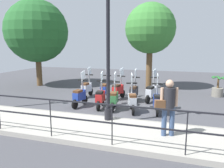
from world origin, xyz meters
TOP-DOWN VIEW (x-y plane):
  - ground_plane at (0.00, 0.00)m, footprint 28.00×28.00m
  - promenade_walkway at (-3.15, 0.00)m, footprint 2.20×20.00m
  - fence_railing at (-4.20, -0.00)m, footprint 0.04×16.03m
  - lamp_post_near at (-2.40, -0.19)m, footprint 0.26×0.90m
  - pedestrian_with_bag at (-3.18, -2.18)m, footprint 0.45×0.62m
  - tree_large at (3.03, 6.44)m, footprint 3.98×3.98m
  - tree_distant at (4.23, -0.62)m, footprint 2.99×2.99m
  - potted_palm at (3.12, -4.36)m, footprint 1.06×0.66m
  - scooter_near_0 at (-0.72, -1.65)m, footprint 1.23×0.45m
  - scooter_near_1 at (-0.86, -0.68)m, footprint 1.20×0.55m
  - scooter_near_2 at (-0.76, 0.12)m, footprint 1.23×0.46m
  - scooter_near_3 at (-0.72, 0.73)m, footprint 1.23×0.45m
  - scooter_near_4 at (-0.76, 1.67)m, footprint 1.23×0.44m
  - scooter_far_0 at (0.99, -1.21)m, footprint 1.21×0.53m
  - scooter_far_1 at (0.79, -0.41)m, footprint 1.23×0.44m
  - scooter_far_2 at (0.99, 0.43)m, footprint 1.21×0.53m
  - scooter_far_3 at (0.98, 1.10)m, footprint 1.23×0.44m
  - scooter_far_4 at (0.96, 2.10)m, footprint 1.23×0.44m

SIDE VIEW (x-z plane):
  - ground_plane at x=0.00m, z-range 0.00..0.00m
  - promenade_walkway at x=-3.15m, z-range 0.00..0.15m
  - potted_palm at x=3.12m, z-range -0.08..0.97m
  - scooter_near_0 at x=-0.72m, z-range -0.29..1.25m
  - scooter_near_1 at x=-0.86m, z-range -0.29..1.25m
  - scooter_near_2 at x=-0.76m, z-range -0.29..1.25m
  - scooter_near_3 at x=-0.72m, z-range -0.29..1.25m
  - scooter_near_4 at x=-0.76m, z-range -0.29..1.25m
  - scooter_far_0 at x=0.99m, z-range -0.29..1.25m
  - scooter_far_1 at x=0.79m, z-range -0.29..1.25m
  - scooter_far_2 at x=0.99m, z-range -0.29..1.25m
  - scooter_far_3 at x=0.98m, z-range -0.29..1.25m
  - scooter_far_4 at x=0.96m, z-range -0.29..1.25m
  - fence_railing at x=-4.20m, z-range 0.38..1.44m
  - pedestrian_with_bag at x=-3.18m, z-range 0.28..1.87m
  - lamp_post_near at x=-2.40m, z-range -0.10..4.56m
  - tree_large at x=3.03m, z-range 0.76..6.28m
  - tree_distant at x=4.23m, z-range 1.04..6.17m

